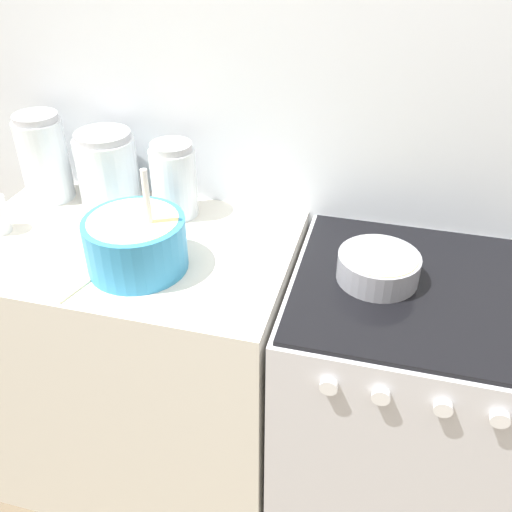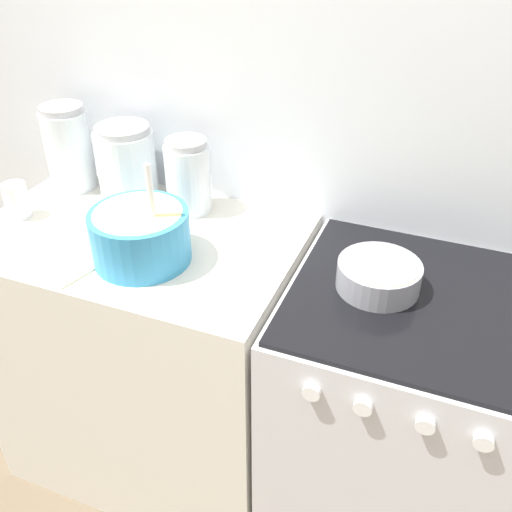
{
  "view_description": "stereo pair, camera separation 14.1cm",
  "coord_description": "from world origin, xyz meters",
  "px_view_note": "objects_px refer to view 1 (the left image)",
  "views": [
    {
      "loc": [
        0.22,
        -0.88,
        1.76
      ],
      "look_at": [
        -0.07,
        0.25,
        0.98
      ],
      "focal_mm": 40.0,
      "sensor_mm": 36.0,
      "label": 1
    },
    {
      "loc": [
        0.36,
        -0.84,
        1.76
      ],
      "look_at": [
        -0.07,
        0.25,
        0.98
      ],
      "focal_mm": 40.0,
      "sensor_mm": 36.0,
      "label": 2
    }
  ],
  "objects_px": {
    "storage_jar_middle": "(108,175)",
    "storage_jar_right": "(174,185)",
    "storage_jar_left": "(45,163)",
    "stove": "(395,415)",
    "mixing_bowl": "(136,241)",
    "baking_pan": "(378,266)"
  },
  "relations": [
    {
      "from": "mixing_bowl",
      "to": "storage_jar_middle",
      "type": "bearing_deg",
      "value": 127.11
    },
    {
      "from": "baking_pan",
      "to": "storage_jar_middle",
      "type": "height_order",
      "value": "storage_jar_middle"
    },
    {
      "from": "stove",
      "to": "storage_jar_middle",
      "type": "relative_size",
      "value": 4.03
    },
    {
      "from": "storage_jar_left",
      "to": "storage_jar_middle",
      "type": "distance_m",
      "value": 0.21
    },
    {
      "from": "baking_pan",
      "to": "storage_jar_left",
      "type": "xyz_separation_m",
      "value": [
        -1.01,
        0.18,
        0.08
      ]
    },
    {
      "from": "storage_jar_left",
      "to": "storage_jar_middle",
      "type": "height_order",
      "value": "storage_jar_left"
    },
    {
      "from": "storage_jar_right",
      "to": "baking_pan",
      "type": "bearing_deg",
      "value": -16.94
    },
    {
      "from": "mixing_bowl",
      "to": "storage_jar_middle",
      "type": "relative_size",
      "value": 1.2
    },
    {
      "from": "storage_jar_left",
      "to": "storage_jar_right",
      "type": "xyz_separation_m",
      "value": [
        0.41,
        0.0,
        -0.02
      ]
    },
    {
      "from": "storage_jar_left",
      "to": "storage_jar_middle",
      "type": "bearing_deg",
      "value": 0.0
    },
    {
      "from": "storage_jar_left",
      "to": "stove",
      "type": "bearing_deg",
      "value": -9.54
    },
    {
      "from": "storage_jar_middle",
      "to": "storage_jar_right",
      "type": "height_order",
      "value": "storage_jar_middle"
    },
    {
      "from": "baking_pan",
      "to": "storage_jar_left",
      "type": "bearing_deg",
      "value": 169.76
    },
    {
      "from": "stove",
      "to": "storage_jar_right",
      "type": "bearing_deg",
      "value": 165.12
    },
    {
      "from": "mixing_bowl",
      "to": "stove",
      "type": "bearing_deg",
      "value": 7.79
    },
    {
      "from": "storage_jar_middle",
      "to": "baking_pan",
      "type": "bearing_deg",
      "value": -12.78
    },
    {
      "from": "mixing_bowl",
      "to": "baking_pan",
      "type": "relative_size",
      "value": 1.38
    },
    {
      "from": "mixing_bowl",
      "to": "storage_jar_middle",
      "type": "xyz_separation_m",
      "value": [
        -0.21,
        0.28,
        0.02
      ]
    },
    {
      "from": "mixing_bowl",
      "to": "storage_jar_middle",
      "type": "height_order",
      "value": "mixing_bowl"
    },
    {
      "from": "mixing_bowl",
      "to": "baking_pan",
      "type": "bearing_deg",
      "value": 9.68
    },
    {
      "from": "storage_jar_middle",
      "to": "storage_jar_right",
      "type": "bearing_deg",
      "value": 0.0
    },
    {
      "from": "mixing_bowl",
      "to": "storage_jar_right",
      "type": "relative_size",
      "value": 1.26
    }
  ]
}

